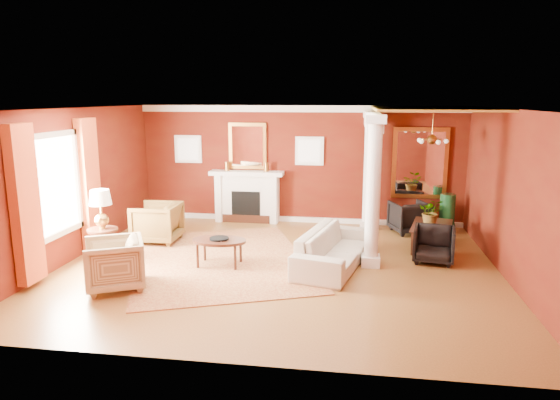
% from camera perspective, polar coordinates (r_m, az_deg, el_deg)
% --- Properties ---
extents(ground, '(8.00, 8.00, 0.00)m').
position_cam_1_polar(ground, '(9.37, -0.20, -7.62)').
color(ground, brown).
rests_on(ground, ground).
extents(room_shell, '(8.04, 7.04, 2.92)m').
position_cam_1_polar(room_shell, '(8.91, -0.21, 4.72)').
color(room_shell, '#5B1D0C').
rests_on(room_shell, ground).
extents(fireplace, '(1.85, 0.42, 1.29)m').
position_cam_1_polar(fireplace, '(12.59, -3.78, 0.42)').
color(fireplace, white).
rests_on(fireplace, ground).
extents(overmantel_mirror, '(0.95, 0.07, 1.15)m').
position_cam_1_polar(overmantel_mirror, '(12.54, -3.73, 6.17)').
color(overmantel_mirror, '#C38939').
rests_on(overmantel_mirror, fireplace).
extents(flank_window_left, '(0.70, 0.07, 0.70)m').
position_cam_1_polar(flank_window_left, '(12.97, -10.45, 5.75)').
color(flank_window_left, white).
rests_on(flank_window_left, room_shell).
extents(flank_window_right, '(0.70, 0.07, 0.70)m').
position_cam_1_polar(flank_window_right, '(12.33, 3.39, 5.62)').
color(flank_window_right, white).
rests_on(flank_window_right, room_shell).
extents(left_window, '(0.21, 2.55, 2.60)m').
position_cam_1_polar(left_window, '(9.82, -23.86, 0.86)').
color(left_window, white).
rests_on(left_window, room_shell).
extents(column_front, '(0.36, 0.36, 2.80)m').
position_cam_1_polar(column_front, '(9.21, 10.60, 1.02)').
color(column_front, white).
rests_on(column_front, ground).
extents(column_back, '(0.36, 0.36, 2.80)m').
position_cam_1_polar(column_back, '(11.87, 10.16, 3.41)').
color(column_back, white).
rests_on(column_back, ground).
extents(header_beam, '(0.30, 3.20, 0.32)m').
position_cam_1_polar(header_beam, '(10.66, 10.55, 8.92)').
color(header_beam, white).
rests_on(header_beam, column_front).
extents(amber_ceiling, '(2.30, 3.40, 0.04)m').
position_cam_1_polar(amber_ceiling, '(10.61, 16.94, 9.95)').
color(amber_ceiling, gold).
rests_on(amber_ceiling, room_shell).
extents(dining_mirror, '(1.30, 0.07, 1.70)m').
position_cam_1_polar(dining_mirror, '(12.40, 15.69, 4.07)').
color(dining_mirror, '#C38939').
rests_on(dining_mirror, room_shell).
extents(chandelier, '(0.60, 0.62, 0.75)m').
position_cam_1_polar(chandelier, '(10.70, 16.97, 6.62)').
color(chandelier, '#AC7C36').
rests_on(chandelier, room_shell).
extents(crown_trim, '(8.00, 0.08, 0.16)m').
position_cam_1_polar(crown_trim, '(12.28, 2.26, 10.38)').
color(crown_trim, white).
rests_on(crown_trim, room_shell).
extents(base_trim, '(8.00, 0.08, 0.12)m').
position_cam_1_polar(base_trim, '(12.65, 2.16, -2.22)').
color(base_trim, white).
rests_on(base_trim, ground).
extents(rug, '(4.53, 5.14, 0.02)m').
position_cam_1_polar(rug, '(9.79, -6.82, -6.80)').
color(rug, maroon).
rests_on(rug, ground).
extents(sofa, '(1.23, 2.47, 0.93)m').
position_cam_1_polar(sofa, '(9.31, 6.20, -4.83)').
color(sofa, beige).
rests_on(sofa, ground).
extents(armchair_leopard, '(0.88, 0.93, 0.95)m').
position_cam_1_polar(armchair_leopard, '(11.12, -13.89, -2.31)').
color(armchair_leopard, black).
rests_on(armchair_leopard, ground).
extents(armchair_stripe, '(1.16, 1.18, 0.93)m').
position_cam_1_polar(armchair_stripe, '(8.65, -18.44, -6.68)').
color(armchair_stripe, tan).
rests_on(armchair_stripe, ground).
extents(coffee_table, '(1.01, 1.01, 0.51)m').
position_cam_1_polar(coffee_table, '(9.35, -6.97, -4.77)').
color(coffee_table, black).
rests_on(coffee_table, ground).
extents(coffee_book, '(0.15, 0.05, 0.20)m').
position_cam_1_polar(coffee_book, '(9.29, -7.24, -3.93)').
color(coffee_book, black).
rests_on(coffee_book, coffee_table).
extents(side_table, '(0.56, 0.56, 1.41)m').
position_cam_1_polar(side_table, '(9.96, -19.75, -1.57)').
color(side_table, black).
rests_on(side_table, ground).
extents(dining_table, '(0.77, 1.48, 0.78)m').
position_cam_1_polar(dining_table, '(10.84, 17.09, -3.30)').
color(dining_table, black).
rests_on(dining_table, ground).
extents(dining_chair_near, '(0.85, 0.81, 0.76)m').
position_cam_1_polar(dining_chair_near, '(9.95, 17.19, -4.70)').
color(dining_chair_near, black).
rests_on(dining_chair_near, ground).
extents(dining_chair_far, '(0.98, 0.95, 0.80)m').
position_cam_1_polar(dining_chair_far, '(11.94, 14.56, -1.74)').
color(dining_chair_far, black).
rests_on(dining_chair_far, ground).
extents(green_urn, '(0.39, 0.39, 0.93)m').
position_cam_1_polar(green_urn, '(12.15, 18.51, -1.93)').
color(green_urn, '#133C1B').
rests_on(green_urn, ground).
extents(potted_plant, '(0.56, 0.61, 0.43)m').
position_cam_1_polar(potted_plant, '(10.73, 16.99, -0.12)').
color(potted_plant, '#26591E').
rests_on(potted_plant, dining_table).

